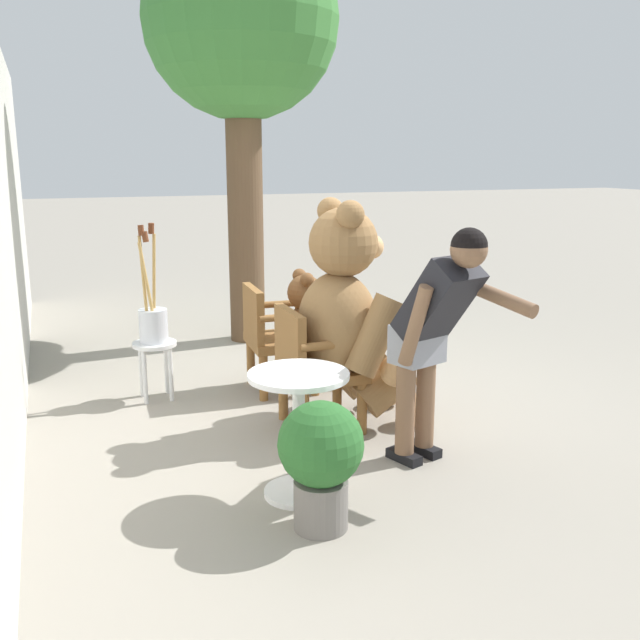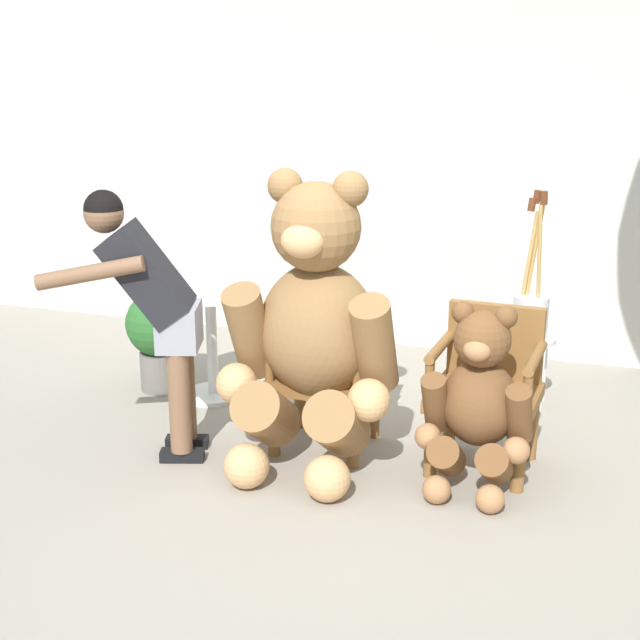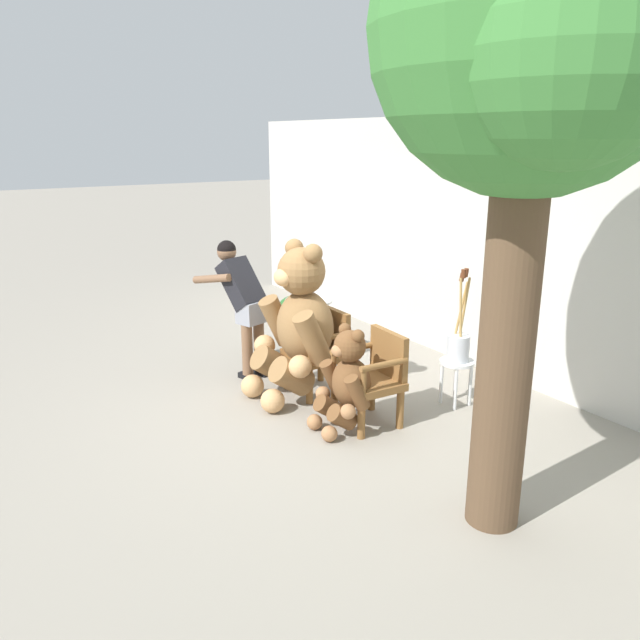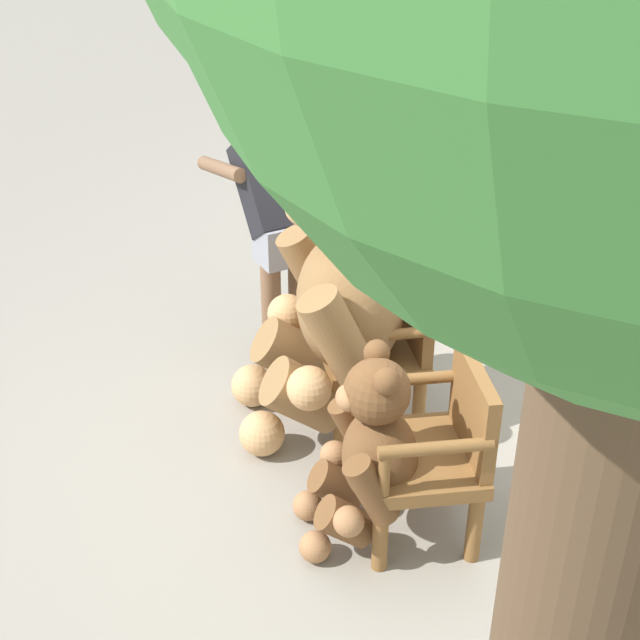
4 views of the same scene
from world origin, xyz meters
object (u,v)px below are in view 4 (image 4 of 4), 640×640
object	(u,v)px
wooden_chair_left	(383,342)
wooden_chair_right	(433,447)
person_visitor	(272,210)
round_side_table	(413,260)
teddy_bear_large	(334,294)
white_stool	(638,458)
teddy_bear_small	(368,451)
potted_plant	(400,241)

from	to	relation	value
wooden_chair_left	wooden_chair_right	world-z (taller)	same
person_visitor	round_side_table	xyz separation A→B (m)	(-0.08, 0.89, -0.45)
teddy_bear_large	white_stool	bearing A→B (deg)	49.60
wooden_chair_left	person_visitor	size ratio (longest dim) A/B	0.58
teddy_bear_large	white_stool	distance (m)	1.64
wooden_chair_left	teddy_bear_small	distance (m)	0.94
wooden_chair_left	white_stool	xyz separation A→B (m)	(1.02, 0.94, -0.11)
wooden_chair_left	teddy_bear_small	world-z (taller)	teddy_bear_small
round_side_table	teddy_bear_large	bearing A→B (deg)	-37.08
teddy_bear_small	white_stool	world-z (taller)	teddy_bear_small
teddy_bear_large	white_stool	xyz separation A→B (m)	(1.02, 1.20, -0.43)
wooden_chair_right	potted_plant	world-z (taller)	wooden_chair_right
potted_plant	round_side_table	bearing A→B (deg)	-2.83
teddy_bear_small	person_visitor	distance (m)	1.79
teddy_bear_small	round_side_table	world-z (taller)	teddy_bear_small
potted_plant	teddy_bear_small	bearing A→B (deg)	-18.73
wooden_chair_left	person_visitor	distance (m)	1.06
wooden_chair_right	teddy_bear_small	world-z (taller)	teddy_bear_small
teddy_bear_large	potted_plant	distance (m)	1.55
teddy_bear_large	person_visitor	distance (m)	0.88
teddy_bear_large	wooden_chair_right	bearing A→B (deg)	16.58
person_visitor	wooden_chair_left	bearing A→B (deg)	28.31
wooden_chair_left	round_side_table	bearing A→B (deg)	154.95
person_visitor	round_side_table	distance (m)	1.00
wooden_chair_left	person_visitor	bearing A→B (deg)	-151.69
teddy_bear_large	round_side_table	xyz separation A→B (m)	(-0.93, 0.70, -0.33)
teddy_bear_small	white_stool	bearing A→B (deg)	83.83
teddy_bear_large	round_side_table	distance (m)	1.21
wooden_chair_left	teddy_bear_small	size ratio (longest dim) A/B	0.88
teddy_bear_small	potted_plant	xyz separation A→B (m)	(-2.21, 0.75, -0.08)
wooden_chair_right	person_visitor	bearing A→B (deg)	-165.32
teddy_bear_small	white_stool	size ratio (longest dim) A/B	2.12
teddy_bear_large	round_side_table	size ratio (longest dim) A/B	2.21
wooden_chair_right	round_side_table	bearing A→B (deg)	166.60
wooden_chair_left	wooden_chair_right	distance (m)	0.90
teddy_bear_large	teddy_bear_small	bearing A→B (deg)	-1.71
wooden_chair_left	white_stool	world-z (taller)	wooden_chair_left
teddy_bear_small	white_stool	distance (m)	1.24
teddy_bear_small	teddy_bear_large	bearing A→B (deg)	178.29
white_stool	potted_plant	distance (m)	2.39
wooden_chair_right	teddy_bear_small	size ratio (longest dim) A/B	0.88
white_stool	teddy_bear_large	bearing A→B (deg)	-130.40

